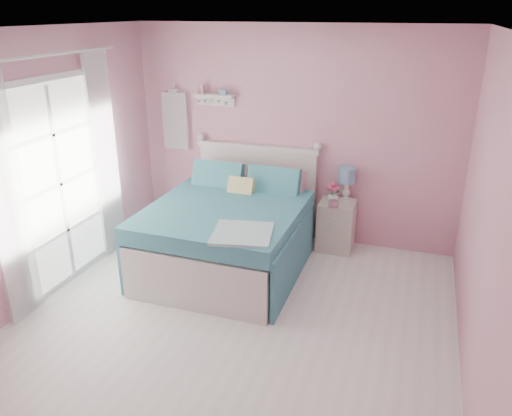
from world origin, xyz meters
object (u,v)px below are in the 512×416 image
Objects in this scene: bed at (230,232)px; nightstand at (336,226)px; table_lamp at (347,177)px; teacup at (333,204)px; vase at (333,196)px.

bed is 3.35× the size of nightstand.
nightstand is 0.60m from table_lamp.
vase is at bearing 104.18° from teacup.
bed is at bearing -149.66° from teacup.
vase is at bearing -137.83° from table_lamp.
teacup is at bearing -106.96° from table_lamp.
bed is at bearing -141.85° from vase.
teacup reaches higher than nightstand.
nightstand is 5.47× the size of teacup.
bed is 1.53m from table_lamp.
nightstand is at bearing 37.40° from bed.
bed is at bearing -143.50° from nightstand.
vase is (1.00, 0.79, 0.28)m from bed.
nightstand is at bearing -120.36° from table_lamp.
vase is at bearing -178.02° from nightstand.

